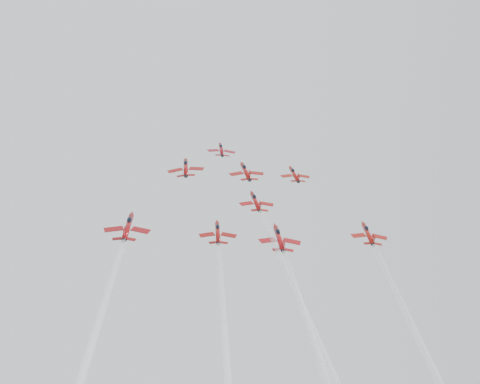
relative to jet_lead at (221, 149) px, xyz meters
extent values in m
cylinder|color=maroon|center=(0.00, -0.25, -0.28)|extent=(0.99, 7.72, 6.29)
cone|color=maroon|center=(0.00, 4.09, 3.08)|extent=(0.99, 2.17, 1.99)
cone|color=black|center=(0.00, -4.24, -3.36)|extent=(0.99, 1.46, 1.44)
ellipsoid|color=black|center=(0.00, 1.11, 1.35)|extent=(0.90, 2.06, 1.85)
cube|color=maroon|center=(-2.43, -0.80, -0.75)|extent=(3.67, 2.33, 1.06)
cube|color=maroon|center=(2.43, -0.80, -0.75)|extent=(3.67, 2.33, 1.06)
cube|color=maroon|center=(0.00, -4.05, -1.85)|extent=(0.11, 2.38, 2.41)
cube|color=maroon|center=(-1.26, -3.53, -2.81)|extent=(1.76, 1.15, 0.61)
cube|color=maroon|center=(1.26, -3.53, -2.81)|extent=(1.76, 1.15, 0.61)
cylinder|color=maroon|center=(-10.79, -11.40, -8.91)|extent=(1.17, 9.16, 7.47)
cone|color=maroon|center=(-10.79, -6.25, -4.92)|extent=(1.17, 2.58, 2.37)
cone|color=black|center=(-10.79, -16.13, -12.57)|extent=(1.17, 1.73, 1.71)
ellipsoid|color=black|center=(-10.79, -9.79, -6.98)|extent=(1.07, 2.45, 2.20)
cube|color=maroon|center=(-13.67, -12.04, -9.47)|extent=(4.35, 2.76, 1.26)
cube|color=maroon|center=(-7.90, -12.04, -9.47)|extent=(4.35, 2.76, 1.26)
cube|color=maroon|center=(-10.79, -15.90, -10.77)|extent=(0.13, 2.83, 2.87)
cube|color=maroon|center=(-12.28, -15.29, -11.91)|extent=(2.09, 1.36, 0.72)
cube|color=maroon|center=(-9.29, -15.29, -11.91)|extent=(2.09, 1.36, 0.72)
cylinder|color=maroon|center=(5.64, -12.52, -9.77)|extent=(1.14, 8.86, 7.22)
cone|color=maroon|center=(5.64, -7.54, -5.91)|extent=(1.14, 2.49, 2.29)
cone|color=black|center=(5.64, -17.09, -13.31)|extent=(1.14, 1.68, 1.66)
ellipsoid|color=black|center=(5.64, -10.96, -7.91)|extent=(1.03, 2.37, 2.13)
cube|color=maroon|center=(2.86, -13.14, -10.32)|extent=(4.21, 2.67, 1.22)
cube|color=maroon|center=(8.43, -13.14, -10.32)|extent=(4.21, 2.67, 1.22)
cube|color=maroon|center=(5.64, -16.87, -11.57)|extent=(0.12, 2.74, 2.77)
cube|color=maroon|center=(4.20, -16.28, -12.68)|extent=(2.02, 1.32, 0.70)
cube|color=maroon|center=(7.09, -16.28, -12.68)|extent=(2.02, 1.32, 0.70)
cylinder|color=#9A130E|center=(19.11, -13.22, -10.32)|extent=(0.97, 7.60, 6.19)
cone|color=#9A130E|center=(19.11, -8.95, -7.01)|extent=(0.97, 2.14, 1.96)
cone|color=black|center=(19.11, -17.15, -13.36)|extent=(0.97, 1.44, 1.42)
ellipsoid|color=black|center=(19.11, -11.88, -8.72)|extent=(0.89, 2.03, 1.82)
cube|color=#9A130E|center=(16.71, -13.76, -10.79)|extent=(3.61, 2.29, 1.05)
cube|color=#9A130E|center=(21.50, -13.76, -10.79)|extent=(3.61, 2.29, 1.05)
cube|color=#9A130E|center=(19.11, -16.96, -11.86)|extent=(0.11, 2.35, 2.38)
cube|color=#9A130E|center=(17.87, -16.45, -12.81)|extent=(1.73, 1.13, 0.60)
cube|color=#9A130E|center=(20.35, -16.45, -12.81)|extent=(1.73, 1.13, 0.60)
cylinder|color=#9C0E0E|center=(6.13, -26.88, -20.89)|extent=(1.02, 7.98, 6.50)
cone|color=#9C0E0E|center=(6.13, -22.40, -17.42)|extent=(1.02, 2.24, 2.06)
cone|color=black|center=(6.13, -31.00, -24.08)|extent=(1.02, 1.51, 1.49)
ellipsoid|color=black|center=(6.13, -25.48, -19.22)|extent=(0.93, 2.13, 1.91)
cube|color=#9C0E0E|center=(3.62, -27.44, -21.39)|extent=(3.79, 2.40, 1.10)
cube|color=#9C0E0E|center=(8.64, -27.44, -21.39)|extent=(3.79, 2.40, 1.10)
cube|color=#9C0E0E|center=(6.13, -30.80, -22.52)|extent=(0.11, 2.46, 2.49)
cube|color=#9C0E0E|center=(4.83, -30.26, -23.51)|extent=(1.82, 1.19, 0.63)
cube|color=#9C0E0E|center=(7.43, -30.26, -23.51)|extent=(1.82, 1.19, 0.63)
cylinder|color=white|center=(6.13, -64.37, -49.92)|extent=(1.30, 66.95, 52.24)
cylinder|color=maroon|center=(-24.26, -37.84, -29.38)|extent=(1.20, 9.36, 7.62)
cone|color=maroon|center=(-24.26, -32.58, -25.31)|extent=(1.20, 2.63, 2.42)
cone|color=black|center=(-24.26, -42.67, -33.12)|extent=(1.20, 1.77, 1.75)
ellipsoid|color=black|center=(-24.26, -36.19, -27.41)|extent=(1.09, 2.50, 2.24)
cube|color=maroon|center=(-27.20, -38.50, -29.96)|extent=(4.44, 2.82, 1.29)
cube|color=maroon|center=(-21.31, -38.50, -29.96)|extent=(4.44, 2.82, 1.29)
cube|color=maroon|center=(-24.26, -42.44, -31.28)|extent=(0.13, 2.89, 2.93)
cube|color=maroon|center=(-25.78, -41.81, -32.45)|extent=(2.13, 1.39, 0.74)
cube|color=maroon|center=(-22.73, -41.81, -32.45)|extent=(2.13, 1.39, 0.74)
cylinder|color=maroon|center=(-4.41, -39.27, -30.49)|extent=(0.98, 7.68, 6.26)
cone|color=maroon|center=(-4.41, -34.95, -27.14)|extent=(0.98, 2.16, 1.98)
cone|color=black|center=(-4.41, -43.24, -33.55)|extent=(0.98, 1.45, 1.44)
ellipsoid|color=black|center=(-4.41, -37.92, -28.87)|extent=(0.90, 2.05, 1.84)
cube|color=maroon|center=(-6.83, -39.81, -30.96)|extent=(3.65, 2.32, 1.06)
cube|color=maroon|center=(-1.99, -39.81, -30.96)|extent=(3.65, 2.32, 1.06)
cube|color=maroon|center=(-4.41, -43.05, -32.05)|extent=(0.11, 2.37, 2.40)
cube|color=maroon|center=(-5.66, -42.53, -33.01)|extent=(1.75, 1.14, 0.60)
cube|color=maroon|center=(-3.15, -42.53, -33.01)|extent=(1.75, 1.14, 0.60)
cylinder|color=white|center=(-4.41, -75.38, -58.44)|extent=(1.25, 64.49, 50.33)
cylinder|color=#A20F14|center=(9.17, -40.89, -31.74)|extent=(1.12, 8.71, 7.10)
cone|color=#A20F14|center=(9.17, -35.99, -27.94)|extent=(1.12, 2.45, 2.25)
cone|color=black|center=(9.17, -45.38, -35.22)|extent=(1.12, 1.65, 1.63)
ellipsoid|color=black|center=(9.17, -39.35, -29.91)|extent=(1.02, 2.33, 2.09)
cube|color=#A20F14|center=(6.43, -41.50, -32.27)|extent=(4.14, 2.63, 1.20)
cube|color=#A20F14|center=(11.91, -41.50, -32.27)|extent=(4.14, 2.63, 1.20)
cube|color=#A20F14|center=(9.17, -45.17, -33.51)|extent=(0.12, 2.69, 2.72)
cube|color=#A20F14|center=(7.75, -44.58, -34.60)|extent=(1.99, 1.30, 0.69)
cube|color=#A20F14|center=(10.59, -44.58, -34.60)|extent=(1.99, 1.30, 0.69)
cylinder|color=#A0160F|center=(30.48, -38.77, -30.10)|extent=(1.00, 7.81, 6.36)
cone|color=#A0160F|center=(30.48, -34.38, -26.70)|extent=(1.00, 2.20, 2.02)
cone|color=black|center=(30.48, -42.80, -33.22)|extent=(1.00, 1.48, 1.46)
ellipsoid|color=black|center=(30.48, -37.40, -28.46)|extent=(0.91, 2.08, 1.87)
cube|color=#A0160F|center=(28.02, -39.32, -30.58)|extent=(3.71, 2.35, 1.07)
cube|color=#A0160F|center=(32.93, -39.32, -30.58)|extent=(3.71, 2.35, 1.07)
cube|color=#A0160F|center=(30.48, -42.61, -31.69)|extent=(0.11, 2.41, 2.44)
cube|color=#A0160F|center=(29.20, -42.08, -32.66)|extent=(1.78, 1.16, 0.61)
cube|color=#A0160F|center=(31.75, -42.08, -32.66)|extent=(1.78, 1.16, 0.61)
cylinder|color=white|center=(30.48, -75.47, -58.51)|extent=(1.27, 65.54, 51.15)
camera|label=1|loc=(-16.45, -171.39, -48.58)|focal=45.00mm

